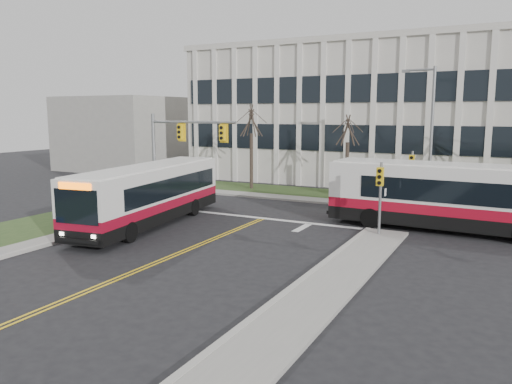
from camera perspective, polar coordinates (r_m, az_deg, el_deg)
The scene contains 16 objects.
ground at distance 23.04m, azimuth -8.36°, elevation -6.78°, with size 120.00×120.00×0.00m, color black.
sidewalk_east at distance 15.37m, azimuth 3.98°, elevation -14.62°, with size 2.00×26.00×0.14m, color #9E9B93.
sidewalk_cross at distance 34.66m, azimuth 13.52°, elevation -1.50°, with size 44.00×1.60×0.14m, color #9E9B93.
building_lawn at distance 37.35m, azimuth 14.56°, elevation -0.81°, with size 44.00×5.00×0.12m, color #2B461E.
office_building at distance 48.62m, azimuth 18.05°, elevation 8.28°, with size 40.00×16.00×12.00m, color beige.
building_annex at distance 58.83m, azimuth -14.32°, elevation 6.53°, with size 12.00×12.00×8.00m, color #9E9B93.
mast_arm_signal at distance 31.35m, azimuth -9.26°, elevation 5.27°, with size 6.11×0.38×6.20m.
signal_pole_near at distance 25.80m, azimuth 14.00°, elevation 0.42°, with size 0.34×0.39×3.80m.
signal_pole_far at distance 34.06m, azimuth 17.35°, elevation 2.30°, with size 0.34×0.39×3.80m.
streetlight at distance 34.53m, azimuth 19.16°, elevation 6.78°, with size 2.15×0.25×9.20m.
directory_sign at distance 37.33m, azimuth 10.72°, elevation 1.04°, with size 1.50×0.12×2.00m.
tree_left at distance 40.69m, azimuth -0.54°, elevation 7.98°, with size 1.80×1.80×7.70m.
tree_mid at distance 37.82m, azimuth 10.46°, elevation 6.80°, with size 1.80×1.80×6.82m.
bus_main at distance 28.66m, azimuth -12.09°, elevation -0.43°, with size 2.66×12.26×3.27m, color silver, non-canonical shape.
bus_cross at distance 28.26m, azimuth 21.96°, elevation -0.76°, with size 2.86×13.21×3.52m, color silver, non-canonical shape.
newspaper_box_red at distance 27.86m, azimuth -18.93°, elevation -3.42°, with size 0.50×0.45×0.95m, color #AC1617.
Camera 1 is at (13.04, -17.95, 6.21)m, focal length 35.00 mm.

